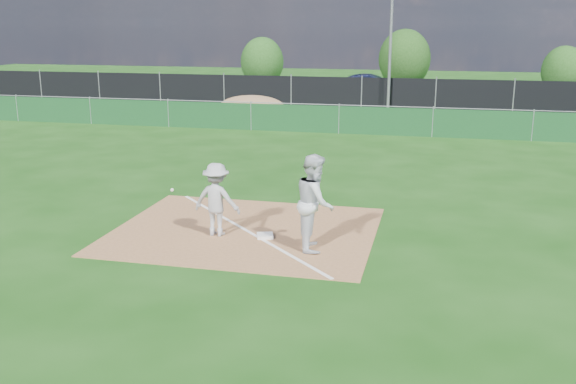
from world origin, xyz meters
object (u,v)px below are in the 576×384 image
object	(u,v)px
first_base	(265,236)
play_at_first	(217,199)
car_mid	(372,87)
tree_left	(262,62)
car_left	(289,87)
tree_right	(564,71)
light_pole	(391,36)
car_right	(423,91)
runner	(315,202)
tree_mid	(404,59)

from	to	relation	value
first_base	play_at_first	distance (m)	1.36
car_mid	tree_left	bearing A→B (deg)	54.66
car_left	tree_right	bearing A→B (deg)	-95.34
tree_right	light_pole	bearing A→B (deg)	-136.69
car_mid	car_right	xyz separation A→B (m)	(3.17, 0.18, -0.16)
tree_right	runner	bearing A→B (deg)	-107.39
tree_left	car_left	bearing A→B (deg)	-60.91
first_base	tree_mid	world-z (taller)	tree_mid
tree_right	tree_mid	bearing A→B (deg)	170.72
play_at_first	car_left	world-z (taller)	play_at_first
tree_right	car_right	bearing A→B (deg)	-153.79
runner	tree_left	world-z (taller)	tree_left
car_mid	tree_mid	xyz separation A→B (m)	(1.61, 6.17, 1.43)
light_pole	tree_left	world-z (taller)	light_pole
tree_left	tree_right	size ratio (longest dim) A/B	1.13
first_base	tree_mid	distance (m)	33.71
tree_mid	car_right	bearing A→B (deg)	-75.45
light_pole	play_at_first	bearing A→B (deg)	-95.18
first_base	car_left	distance (m)	27.32
car_left	tree_mid	xyz separation A→B (m)	(6.78, 6.93, 1.44)
light_pole	car_right	xyz separation A→B (m)	(1.68, 5.53, -3.37)
light_pole	tree_mid	world-z (taller)	light_pole
car_mid	tree_right	xyz separation A→B (m)	(11.92, 4.49, 0.90)
tree_left	tree_right	bearing A→B (deg)	-2.81
car_left	tree_left	distance (m)	7.25
runner	car_left	xyz separation A→B (m)	(-6.95, 27.11, -0.25)
play_at_first	car_mid	bearing A→B (deg)	88.90
car_left	tree_mid	distance (m)	9.80
runner	car_left	bearing A→B (deg)	1.65
car_mid	light_pole	bearing A→B (deg)	-167.37
tree_right	play_at_first	bearing A→B (deg)	-111.25
car_right	tree_mid	bearing A→B (deg)	-2.51
light_pole	tree_mid	size ratio (longest dim) A/B	1.86
car_mid	tree_left	size ratio (longest dim) A/B	1.28
car_mid	tree_mid	size ratio (longest dim) A/B	1.10
car_left	tree_right	size ratio (longest dim) A/B	1.38
tree_mid	tree_right	distance (m)	10.46
car_left	tree_left	bearing A→B (deg)	6.69
first_base	car_mid	world-z (taller)	car_mid
runner	first_base	bearing A→B (deg)	58.61
light_pole	tree_left	size ratio (longest dim) A/B	2.15
car_left	car_mid	bearing A→B (deg)	-104.07
tree_left	play_at_first	bearing A→B (deg)	-76.19
first_base	runner	bearing A→B (deg)	-18.65
car_right	light_pole	bearing A→B (deg)	146.01
car_mid	tree_right	distance (m)	12.77
car_right	tree_right	bearing A→B (deg)	-80.84
first_base	tree_mid	bearing A→B (deg)	88.23
car_mid	tree_right	bearing A→B (deg)	-72.25
car_left	light_pole	bearing A→B (deg)	-147.04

